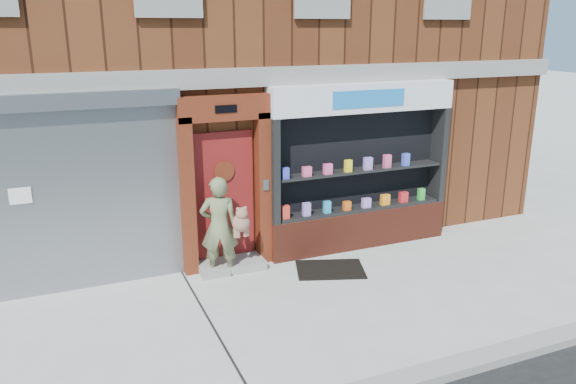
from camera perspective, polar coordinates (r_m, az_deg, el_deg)
ground at (r=8.41m, az=2.72°, el=-11.38°), size 80.00×80.00×0.00m
curb at (r=6.79m, az=10.99°, el=-18.57°), size 60.00×0.30×0.12m
building at (r=13.10m, az=-8.89°, el=16.59°), size 12.00×8.16×8.00m
shutter_bay at (r=8.90m, az=-20.53°, el=1.03°), size 3.10×0.30×3.04m
red_door_bay at (r=9.25m, az=-6.35°, el=0.87°), size 1.52×0.58×2.90m
pharmacy_bay at (r=10.19m, az=7.31°, el=1.81°), size 3.50×0.41×3.00m
woman at (r=9.08m, az=-6.83°, el=-3.50°), size 0.81×0.61×1.67m
doormat at (r=9.53m, az=4.31°, el=-7.84°), size 1.31×1.11×0.03m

